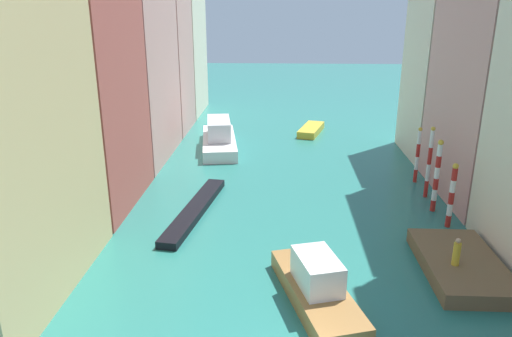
# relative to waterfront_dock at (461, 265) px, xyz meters

# --- Properties ---
(ground_plane) EXTENTS (154.00, 154.00, 0.00)m
(ground_plane) POSITION_rel_waterfront_dock_xyz_m (-8.45, 16.40, -0.39)
(ground_plane) COLOR #28756B
(building_left_1) EXTENTS (6.29, 9.85, 15.62)m
(building_left_1) POSITION_rel_waterfront_dock_xyz_m (-22.17, 8.26, 7.44)
(building_left_1) COLOR #B25147
(building_left_1) RESTS_ON ground
(building_left_2) EXTENTS (6.29, 11.55, 20.73)m
(building_left_2) POSITION_rel_waterfront_dock_xyz_m (-22.17, 19.04, 9.99)
(building_left_2) COLOR tan
(building_left_2) RESTS_ON ground
(building_left_3) EXTENTS (6.29, 8.00, 14.60)m
(building_left_3) POSITION_rel_waterfront_dock_xyz_m (-22.17, 29.04, 6.93)
(building_left_3) COLOR tan
(building_left_3) RESTS_ON ground
(building_left_4) EXTENTS (6.29, 10.17, 20.75)m
(building_left_4) POSITION_rel_waterfront_dock_xyz_m (-22.17, 38.42, 10.00)
(building_left_4) COLOR beige
(building_left_4) RESTS_ON ground
(building_right_2) EXTENTS (6.29, 11.03, 17.96)m
(building_right_2) POSITION_rel_waterfront_dock_xyz_m (5.27, 11.00, 8.60)
(building_right_2) COLOR tan
(building_right_2) RESTS_ON ground
(building_right_3) EXTENTS (6.29, 8.27, 14.10)m
(building_right_3) POSITION_rel_waterfront_dock_xyz_m (5.27, 20.79, 6.68)
(building_right_3) COLOR beige
(building_right_3) RESTS_ON ground
(waterfront_dock) EXTENTS (3.76, 6.81, 0.77)m
(waterfront_dock) POSITION_rel_waterfront_dock_xyz_m (0.00, 0.00, 0.00)
(waterfront_dock) COLOR brown
(waterfront_dock) RESTS_ON ground
(person_on_dock) EXTENTS (0.36, 0.36, 1.44)m
(person_on_dock) POSITION_rel_waterfront_dock_xyz_m (-0.57, -0.66, 1.05)
(person_on_dock) COLOR gold
(person_on_dock) RESTS_ON waterfront_dock
(mooring_pole_0) EXTENTS (0.36, 0.36, 4.10)m
(mooring_pole_0) POSITION_rel_waterfront_dock_xyz_m (1.10, 5.40, 1.72)
(mooring_pole_0) COLOR red
(mooring_pole_0) RESTS_ON ground
(mooring_pole_1) EXTENTS (0.36, 0.36, 4.88)m
(mooring_pole_1) POSITION_rel_waterfront_dock_xyz_m (0.90, 7.82, 2.11)
(mooring_pole_1) COLOR red
(mooring_pole_1) RESTS_ON ground
(mooring_pole_2) EXTENTS (0.31, 0.31, 5.13)m
(mooring_pole_2) POSITION_rel_waterfront_dock_xyz_m (1.12, 10.31, 2.23)
(mooring_pole_2) COLOR red
(mooring_pole_2) RESTS_ON ground
(mooring_pole_3) EXTENTS (0.31, 0.31, 4.33)m
(mooring_pole_3) POSITION_rel_waterfront_dock_xyz_m (1.18, 13.37, 1.83)
(mooring_pole_3) COLOR red
(mooring_pole_3) RESTS_ON ground
(vaporetto_white) EXTENTS (4.38, 10.21, 2.81)m
(vaporetto_white) POSITION_rel_waterfront_dock_xyz_m (-15.00, 21.89, 0.65)
(vaporetto_white) COLOR white
(vaporetto_white) RESTS_ON ground
(gondola_black) EXTENTS (2.75, 10.57, 0.48)m
(gondola_black) POSITION_rel_waterfront_dock_xyz_m (-14.76, 6.69, -0.15)
(gondola_black) COLOR black
(gondola_black) RESTS_ON ground
(motorboat_0) EXTENTS (3.22, 5.81, 0.72)m
(motorboat_0) POSITION_rel_waterfront_dock_xyz_m (-5.92, 28.10, -0.03)
(motorboat_0) COLOR gold
(motorboat_0) RESTS_ON ground
(motorboat_1) EXTENTS (4.22, 7.55, 2.29)m
(motorboat_1) POSITION_rel_waterfront_dock_xyz_m (-7.55, -2.96, 0.40)
(motorboat_1) COLOR olive
(motorboat_1) RESTS_ON ground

